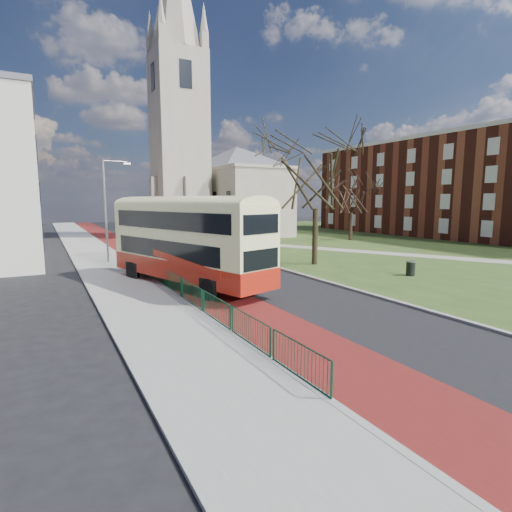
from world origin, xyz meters
TOP-DOWN VIEW (x-y plane):
  - ground at (0.00, 0.00)m, footprint 160.00×160.00m
  - road_carriageway at (1.50, 20.00)m, footprint 9.00×120.00m
  - bus_lane at (-1.20, 20.00)m, footprint 3.40×120.00m
  - pavement_west at (-5.00, 20.00)m, footprint 4.00×120.00m
  - kerb_west at (-3.00, 20.00)m, footprint 0.25×120.00m
  - kerb_east at (6.10, 22.00)m, footprint 0.25×80.00m
  - grass_green at (26.00, 22.00)m, footprint 40.00×80.00m
  - footpath at (20.00, 10.00)m, footprint 18.84×32.82m
  - pedestrian_railing at (-2.95, 4.00)m, footprint 0.07×24.00m
  - gothic_church at (12.56, 38.00)m, footprint 16.38×18.00m
  - brick_terrace at (40.00, 20.00)m, footprint 10.30×44.30m
  - streetlamp at (-4.35, 18.00)m, footprint 2.13×0.18m
  - bus at (-1.66, 6.87)m, footprint 6.24×12.27m
  - winter_tree_near at (9.59, 9.61)m, footprint 8.27×8.27m
  - winter_tree_far at (24.93, 22.86)m, footprint 5.92×5.92m
  - litter_bin at (12.34, 2.74)m, footprint 0.79×0.79m

SIDE VIEW (x-z plane):
  - ground at x=0.00m, z-range 0.00..0.00m
  - road_carriageway at x=1.50m, z-range 0.00..0.01m
  - bus_lane at x=-1.20m, z-range 0.00..0.01m
  - grass_green at x=26.00m, z-range 0.00..0.04m
  - footpath at x=20.00m, z-range 0.04..0.07m
  - pavement_west at x=-5.00m, z-range 0.00..0.12m
  - kerb_west at x=-3.00m, z-range 0.00..0.13m
  - kerb_east at x=6.10m, z-range 0.00..0.13m
  - litter_bin at x=12.34m, z-range 0.04..1.02m
  - pedestrian_railing at x=-2.95m, z-range -0.01..1.11m
  - bus at x=-1.66m, z-range 0.35..5.36m
  - streetlamp at x=-4.35m, z-range 0.59..8.59m
  - winter_tree_far at x=24.93m, z-range 1.71..10.39m
  - brick_terrace at x=40.00m, z-range 0.01..13.51m
  - winter_tree_near at x=9.59m, z-range 2.19..13.31m
  - gothic_church at x=12.56m, z-range -6.87..33.13m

